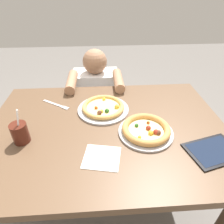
% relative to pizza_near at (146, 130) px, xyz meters
% --- Properties ---
extents(ground_plane, '(8.00, 8.00, 0.00)m').
position_rel_pizza_near_xyz_m(ground_plane, '(-0.20, 0.07, -0.77)').
color(ground_plane, '#66605B').
extents(dining_table, '(1.29, 0.92, 0.75)m').
position_rel_pizza_near_xyz_m(dining_table, '(-0.20, 0.07, -0.13)').
color(dining_table, brown).
rests_on(dining_table, ground).
extents(pizza_near, '(0.28, 0.28, 0.05)m').
position_rel_pizza_near_xyz_m(pizza_near, '(0.00, 0.00, 0.00)').
color(pizza_near, '#B7B7BC').
rests_on(pizza_near, dining_table).
extents(pizza_far, '(0.30, 0.30, 0.04)m').
position_rel_pizza_near_xyz_m(pizza_far, '(-0.21, 0.22, -0.00)').
color(pizza_far, '#B7B7BC').
rests_on(pizza_far, dining_table).
extents(drink_cup_colored, '(0.08, 0.08, 0.18)m').
position_rel_pizza_near_xyz_m(drink_cup_colored, '(-0.61, -0.02, 0.03)').
color(drink_cup_colored, '#4C1E14').
rests_on(drink_cup_colored, dining_table).
extents(paper_napkin, '(0.18, 0.17, 0.00)m').
position_rel_pizza_near_xyz_m(paper_napkin, '(-0.23, -0.15, -0.02)').
color(paper_napkin, white).
rests_on(paper_napkin, dining_table).
extents(fork, '(0.18, 0.13, 0.00)m').
position_rel_pizza_near_xyz_m(fork, '(-0.50, 0.30, -0.02)').
color(fork, silver).
rests_on(fork, dining_table).
extents(tablet, '(0.28, 0.22, 0.01)m').
position_rel_pizza_near_xyz_m(tablet, '(0.29, -0.15, -0.02)').
color(tablet, black).
rests_on(tablet, dining_table).
extents(diner_seated, '(0.41, 0.52, 0.94)m').
position_rel_pizza_near_xyz_m(diner_seated, '(-0.26, 0.77, -0.34)').
color(diner_seated, '#333847').
rests_on(diner_seated, ground).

